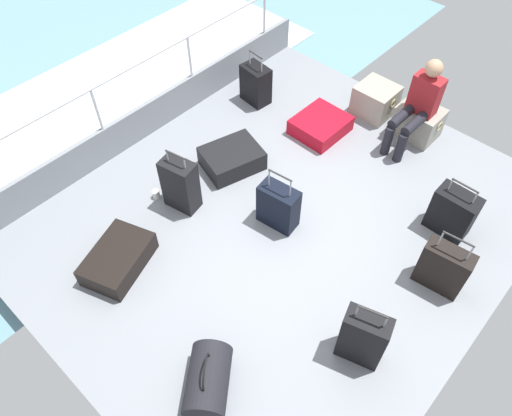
{
  "coord_description": "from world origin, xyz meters",
  "views": [
    {
      "loc": [
        2.01,
        -2.64,
        4.19
      ],
      "look_at": [
        -0.19,
        -0.25,
        0.25
      ],
      "focal_mm": 34.22,
      "sensor_mm": 36.0,
      "label": 1
    }
  ],
  "objects_px": {
    "suitcase_0": "(232,158)",
    "paper_cup": "(156,194)",
    "suitcase_5": "(452,213)",
    "suitcase_8": "(180,185)",
    "passenger_seated": "(418,104)",
    "suitcase_6": "(256,84)",
    "suitcase_7": "(278,206)",
    "cargo_crate_1": "(418,122)",
    "suitcase_1": "(363,337)",
    "suitcase_4": "(118,259)",
    "suitcase_2": "(443,268)",
    "suitcase_3": "(320,125)",
    "cargo_crate_0": "(375,100)",
    "duffel_bag": "(208,381)"
  },
  "relations": [
    {
      "from": "suitcase_0",
      "to": "paper_cup",
      "type": "height_order",
      "value": "suitcase_0"
    },
    {
      "from": "suitcase_2",
      "to": "duffel_bag",
      "type": "distance_m",
      "value": 2.41
    },
    {
      "from": "suitcase_2",
      "to": "paper_cup",
      "type": "height_order",
      "value": "suitcase_2"
    },
    {
      "from": "duffel_bag",
      "to": "paper_cup",
      "type": "height_order",
      "value": "duffel_bag"
    },
    {
      "from": "passenger_seated",
      "to": "suitcase_0",
      "type": "distance_m",
      "value": 2.26
    },
    {
      "from": "cargo_crate_1",
      "to": "suitcase_4",
      "type": "height_order",
      "value": "cargo_crate_1"
    },
    {
      "from": "suitcase_0",
      "to": "suitcase_3",
      "type": "height_order",
      "value": "suitcase_0"
    },
    {
      "from": "cargo_crate_1",
      "to": "suitcase_4",
      "type": "distance_m",
      "value": 3.93
    },
    {
      "from": "cargo_crate_1",
      "to": "suitcase_1",
      "type": "relative_size",
      "value": 0.71
    },
    {
      "from": "suitcase_4",
      "to": "suitcase_7",
      "type": "xyz_separation_m",
      "value": [
        0.81,
        1.5,
        0.14
      ]
    },
    {
      "from": "duffel_bag",
      "to": "suitcase_4",
      "type": "bearing_deg",
      "value": 170.85
    },
    {
      "from": "suitcase_2",
      "to": "suitcase_8",
      "type": "distance_m",
      "value": 2.78
    },
    {
      "from": "passenger_seated",
      "to": "suitcase_4",
      "type": "height_order",
      "value": "passenger_seated"
    },
    {
      "from": "suitcase_4",
      "to": "paper_cup",
      "type": "bearing_deg",
      "value": 117.31
    },
    {
      "from": "cargo_crate_1",
      "to": "suitcase_8",
      "type": "xyz_separation_m",
      "value": [
        -1.29,
        -2.77,
        0.12
      ]
    },
    {
      "from": "suitcase_5",
      "to": "suitcase_7",
      "type": "relative_size",
      "value": 0.93
    },
    {
      "from": "suitcase_7",
      "to": "suitcase_2",
      "type": "bearing_deg",
      "value": 16.04
    },
    {
      "from": "suitcase_4",
      "to": "suitcase_7",
      "type": "height_order",
      "value": "suitcase_7"
    },
    {
      "from": "cargo_crate_1",
      "to": "suitcase_8",
      "type": "bearing_deg",
      "value": -115.0
    },
    {
      "from": "suitcase_1",
      "to": "suitcase_2",
      "type": "bearing_deg",
      "value": 82.28
    },
    {
      "from": "suitcase_3",
      "to": "suitcase_4",
      "type": "distance_m",
      "value": 2.99
    },
    {
      "from": "suitcase_0",
      "to": "suitcase_3",
      "type": "xyz_separation_m",
      "value": [
        0.39,
        1.2,
        -0.02
      ]
    },
    {
      "from": "cargo_crate_0",
      "to": "suitcase_0",
      "type": "xyz_separation_m",
      "value": [
        -0.68,
        -1.97,
        -0.08
      ]
    },
    {
      "from": "cargo_crate_1",
      "to": "suitcase_1",
      "type": "height_order",
      "value": "suitcase_1"
    },
    {
      "from": "cargo_crate_0",
      "to": "suitcase_0",
      "type": "relative_size",
      "value": 0.66
    },
    {
      "from": "suitcase_1",
      "to": "duffel_bag",
      "type": "xyz_separation_m",
      "value": [
        -0.75,
        -1.11,
        -0.14
      ]
    },
    {
      "from": "duffel_bag",
      "to": "suitcase_5",
      "type": "bearing_deg",
      "value": 77.76
    },
    {
      "from": "cargo_crate_1",
      "to": "suitcase_7",
      "type": "relative_size",
      "value": 0.76
    },
    {
      "from": "suitcase_6",
      "to": "paper_cup",
      "type": "bearing_deg",
      "value": -80.21
    },
    {
      "from": "suitcase_4",
      "to": "suitcase_6",
      "type": "height_order",
      "value": "suitcase_6"
    },
    {
      "from": "suitcase_3",
      "to": "suitcase_4",
      "type": "bearing_deg",
      "value": -94.67
    },
    {
      "from": "suitcase_4",
      "to": "cargo_crate_1",
      "type": "bearing_deg",
      "value": 72.86
    },
    {
      "from": "suitcase_2",
      "to": "suitcase_6",
      "type": "xyz_separation_m",
      "value": [
        -3.25,
        0.91,
        -0.01
      ]
    },
    {
      "from": "passenger_seated",
      "to": "suitcase_2",
      "type": "xyz_separation_m",
      "value": [
        1.3,
        -1.59,
        -0.31
      ]
    },
    {
      "from": "suitcase_4",
      "to": "paper_cup",
      "type": "xyz_separation_m",
      "value": [
        -0.43,
        0.84,
        -0.07
      ]
    },
    {
      "from": "suitcase_3",
      "to": "suitcase_4",
      "type": "xyz_separation_m",
      "value": [
        -0.24,
        -2.98,
        0.01
      ]
    },
    {
      "from": "suitcase_3",
      "to": "paper_cup",
      "type": "xyz_separation_m",
      "value": [
        -0.68,
        -2.13,
        -0.05
      ]
    },
    {
      "from": "cargo_crate_1",
      "to": "paper_cup",
      "type": "bearing_deg",
      "value": -118.68
    },
    {
      "from": "cargo_crate_0",
      "to": "suitcase_2",
      "type": "distance_m",
      "value": 2.62
    },
    {
      "from": "passenger_seated",
      "to": "suitcase_4",
      "type": "bearing_deg",
      "value": -107.97
    },
    {
      "from": "cargo_crate_0",
      "to": "suitcase_1",
      "type": "xyz_separation_m",
      "value": [
        1.78,
        -2.89,
        0.12
      ]
    },
    {
      "from": "passenger_seated",
      "to": "suitcase_6",
      "type": "height_order",
      "value": "passenger_seated"
    },
    {
      "from": "suitcase_5",
      "to": "paper_cup",
      "type": "distance_m",
      "value": 3.2
    },
    {
      "from": "suitcase_5",
      "to": "suitcase_8",
      "type": "relative_size",
      "value": 0.89
    },
    {
      "from": "passenger_seated",
      "to": "suitcase_4",
      "type": "distance_m",
      "value": 3.78
    },
    {
      "from": "suitcase_4",
      "to": "suitcase_1",
      "type": "bearing_deg",
      "value": 20.44
    },
    {
      "from": "cargo_crate_0",
      "to": "suitcase_3",
      "type": "height_order",
      "value": "cargo_crate_0"
    },
    {
      "from": "suitcase_4",
      "to": "paper_cup",
      "type": "distance_m",
      "value": 0.95
    },
    {
      "from": "suitcase_0",
      "to": "suitcase_2",
      "type": "height_order",
      "value": "suitcase_2"
    },
    {
      "from": "suitcase_0",
      "to": "suitcase_4",
      "type": "bearing_deg",
      "value": -85.16
    }
  ]
}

